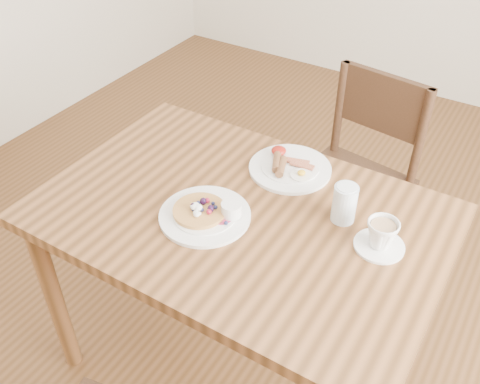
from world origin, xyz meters
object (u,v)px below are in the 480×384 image
(breakfast_plate, at_px, (289,167))
(water_glass, at_px, (344,204))
(chair_far, at_px, (356,174))
(teacup_saucer, at_px, (381,236))
(dining_table, at_px, (240,235))
(pancake_plate, at_px, (206,213))

(breakfast_plate, height_order, water_glass, water_glass)
(chair_far, distance_m, teacup_saucer, 0.75)
(teacup_saucer, bearing_deg, chair_far, 114.35)
(chair_far, height_order, teacup_saucer, chair_far)
(water_glass, bearing_deg, dining_table, -155.71)
(breakfast_plate, distance_m, teacup_saucer, 0.42)
(chair_far, bearing_deg, teacup_saucer, 122.56)
(dining_table, bearing_deg, breakfast_plate, 83.85)
(chair_far, bearing_deg, water_glass, 113.04)
(dining_table, relative_size, pancake_plate, 4.44)
(teacup_saucer, relative_size, water_glass, 1.19)
(dining_table, bearing_deg, teacup_saucer, 9.75)
(dining_table, relative_size, breakfast_plate, 4.44)
(pancake_plate, relative_size, teacup_saucer, 1.93)
(chair_far, relative_size, teacup_saucer, 6.29)
(chair_far, bearing_deg, breakfast_plate, 86.04)
(dining_table, xyz_separation_m, pancake_plate, (-0.07, -0.08, 0.11))
(teacup_saucer, bearing_deg, water_glass, 157.80)
(chair_far, xyz_separation_m, breakfast_plate, (-0.09, -0.44, 0.27))
(chair_far, xyz_separation_m, water_glass, (0.15, -0.57, 0.32))
(dining_table, height_order, teacup_saucer, teacup_saucer)
(dining_table, distance_m, pancake_plate, 0.15)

